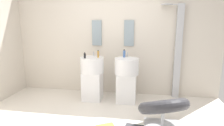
# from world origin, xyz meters

# --- Properties ---
(rear_partition) EXTENTS (4.80, 0.10, 2.60)m
(rear_partition) POSITION_xyz_m (0.00, 1.65, 1.30)
(rear_partition) COLOR beige
(rear_partition) RESTS_ON ground_plane
(pedestal_sink_left) EXTENTS (0.50, 0.50, 1.04)m
(pedestal_sink_left) POSITION_xyz_m (-0.37, 1.11, 0.52)
(pedestal_sink_left) COLOR white
(pedestal_sink_left) RESTS_ON ground_plane
(pedestal_sink_right) EXTENTS (0.50, 0.50, 1.04)m
(pedestal_sink_right) POSITION_xyz_m (0.37, 1.11, 0.52)
(pedestal_sink_right) COLOR white
(pedestal_sink_right) RESTS_ON ground_plane
(vanity_mirror_left) EXTENTS (0.22, 0.03, 0.57)m
(vanity_mirror_left) POSITION_xyz_m (-0.37, 1.58, 1.43)
(vanity_mirror_left) COLOR #8C9EA8
(vanity_mirror_right) EXTENTS (0.22, 0.03, 0.57)m
(vanity_mirror_right) POSITION_xyz_m (0.37, 1.58, 1.43)
(vanity_mirror_right) COLOR #8C9EA8
(shower_column) EXTENTS (0.49, 0.24, 2.05)m
(shower_column) POSITION_xyz_m (1.43, 1.53, 1.08)
(shower_column) COLOR #B7BABF
(shower_column) RESTS_ON ground_plane
(lounge_chair) EXTENTS (1.04, 1.04, 0.65)m
(lounge_chair) POSITION_xyz_m (1.03, 0.07, 0.35)
(lounge_chair) COLOR #B7BABF
(lounge_chair) RESTS_ON ground_plane
(soap_bottle_black) EXTENTS (0.04, 0.04, 0.12)m
(soap_bottle_black) POSITION_xyz_m (-0.49, 0.97, 0.99)
(soap_bottle_black) COLOR black
(soap_bottle_black) RESTS_ON pedestal_sink_left
(soap_bottle_blue) EXTENTS (0.05, 0.05, 0.17)m
(soap_bottle_blue) POSITION_xyz_m (0.30, 1.22, 1.02)
(soap_bottle_blue) COLOR #4C72B7
(soap_bottle_blue) RESTS_ON pedestal_sink_right
(soap_bottle_amber) EXTENTS (0.04, 0.04, 0.16)m
(soap_bottle_amber) POSITION_xyz_m (-0.24, 1.11, 1.01)
(soap_bottle_amber) COLOR #C68C38
(soap_bottle_amber) RESTS_ON pedestal_sink_left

